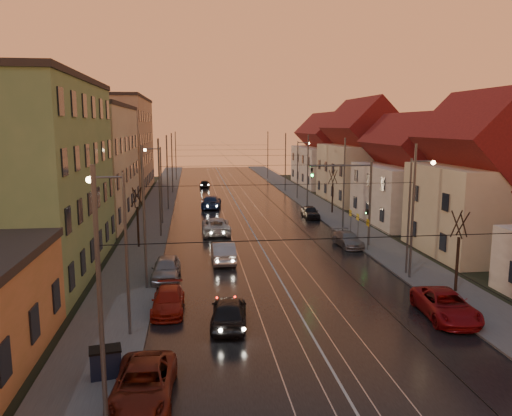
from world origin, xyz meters
name	(u,v)px	position (x,y,z in m)	size (l,w,h in m)	color
ground	(317,344)	(0.00, 0.00, 0.00)	(160.00, 160.00, 0.00)	black
road	(238,207)	(0.00, 40.00, 0.02)	(16.00, 120.00, 0.04)	black
sidewalk_left	(157,208)	(-10.00, 40.00, 0.07)	(4.00, 120.00, 0.15)	#4C4C4C
sidewalk_right	(316,205)	(10.00, 40.00, 0.07)	(4.00, 120.00, 0.15)	#4C4C4C
tram_rail_0	(221,207)	(-2.20, 40.00, 0.06)	(0.06, 120.00, 0.03)	gray
tram_rail_1	(232,207)	(-0.77, 40.00, 0.06)	(0.06, 120.00, 0.03)	gray
tram_rail_2	(244,207)	(0.77, 40.00, 0.06)	(0.06, 120.00, 0.03)	gray
tram_rail_3	(256,206)	(2.20, 40.00, 0.06)	(0.06, 120.00, 0.03)	gray
apartment_left_1	(16,180)	(-17.50, 14.00, 6.50)	(10.00, 18.00, 13.00)	#5D8856
apartment_left_2	(81,164)	(-17.50, 34.00, 6.00)	(10.00, 20.00, 12.00)	tan
apartment_left_3	(114,146)	(-17.50, 58.00, 7.00)	(10.00, 24.00, 14.00)	#987962
house_right_1	(482,186)	(17.00, 15.00, 5.45)	(8.67, 10.20, 10.80)	#C0B593
house_right_2	(410,179)	(17.00, 28.00, 4.64)	(9.18, 12.24, 9.20)	#BCB7AE
house_right_3	(362,158)	(17.00, 43.00, 5.80)	(9.18, 14.28, 11.50)	#C0B593
house_right_4	(327,156)	(17.00, 61.00, 5.05)	(9.18, 16.32, 10.00)	#BCB7AE
catenary_pole_l_0	(100,307)	(-8.60, -6.00, 4.50)	(0.16, 0.16, 9.00)	#595B60
catenary_pole_l_1	(144,219)	(-8.60, 9.00, 4.50)	(0.16, 0.16, 9.00)	#595B60
catenary_pole_r_1	(413,213)	(8.60, 9.00, 4.50)	(0.16, 0.16, 9.00)	#595B60
catenary_pole_l_2	(160,189)	(-8.60, 24.00, 4.50)	(0.16, 0.16, 9.00)	#595B60
catenary_pole_r_2	(344,186)	(8.60, 24.00, 4.50)	(0.16, 0.16, 9.00)	#595B60
catenary_pole_l_3	(167,173)	(-8.60, 39.00, 4.50)	(0.16, 0.16, 9.00)	#595B60
catenary_pole_r_3	(308,171)	(8.60, 39.00, 4.50)	(0.16, 0.16, 9.00)	#595B60
catenary_pole_l_4	(172,164)	(-8.60, 54.00, 4.50)	(0.16, 0.16, 9.00)	#595B60
catenary_pole_r_4	(285,162)	(8.60, 54.00, 4.50)	(0.16, 0.16, 9.00)	#595B60
catenary_pole_l_5	(176,156)	(-8.60, 72.00, 4.50)	(0.16, 0.16, 9.00)	#595B60
catenary_pole_r_5	(268,155)	(8.60, 72.00, 4.50)	(0.16, 0.16, 9.00)	#595B60
street_lamp_0	(119,239)	(-9.10, 2.00, 4.89)	(1.75, 0.32, 8.00)	#595B60
street_lamp_1	(414,205)	(9.10, 10.00, 4.89)	(1.75, 0.32, 8.00)	#595B60
street_lamp_2	(158,178)	(-9.10, 30.00, 4.89)	(1.75, 0.32, 8.00)	#595B60
street_lamp_3	(300,164)	(9.10, 46.00, 4.89)	(1.75, 0.32, 8.00)	#595B60
traffic_light_mast	(359,193)	(7.99, 18.00, 4.60)	(5.30, 0.32, 7.20)	#595B60
bare_tree_0	(138,219)	(-10.20, 20.00, 2.49)	(1.09, 1.09, 5.11)	black
bare_tree_1	(458,254)	(10.20, 6.00, 2.49)	(1.09, 1.09, 5.11)	black
bare_tree_2	(333,192)	(10.40, 34.00, 2.49)	(1.09, 1.09, 5.11)	black
driving_car_0	(229,312)	(-3.93, 2.77, 0.75)	(1.78, 4.42, 1.51)	black
driving_car_1	(223,252)	(-3.46, 14.92, 0.79)	(1.67, 4.79, 1.58)	#ADAEB3
driving_car_2	(216,226)	(-3.53, 24.80, 0.77)	(2.56, 5.56, 1.54)	#BABABA
driving_car_3	(211,202)	(-3.38, 39.67, 0.79)	(2.21, 5.44, 1.58)	navy
driving_car_4	(205,184)	(-3.65, 60.31, 0.64)	(1.51, 3.76, 1.28)	black
parked_left_1	(143,384)	(-7.60, -3.93, 0.67)	(2.22, 4.82, 1.34)	maroon
parked_left_2	(168,301)	(-7.10, 5.16, 0.61)	(1.72, 4.23, 1.23)	#9B1B0F
parked_left_3	(166,268)	(-7.49, 11.01, 0.76)	(1.80, 4.47, 1.52)	gray
parked_right_0	(446,305)	(7.60, 2.33, 0.71)	(2.35, 5.11, 1.42)	maroon
parked_right_1	(348,239)	(7.33, 18.37, 0.61)	(1.72, 4.22, 1.23)	gray
parked_right_2	(310,212)	(7.24, 31.65, 0.67)	(1.57, 3.91, 1.33)	black
dumpster	(106,363)	(-9.26, -2.07, 0.70)	(1.20, 0.80, 1.10)	black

